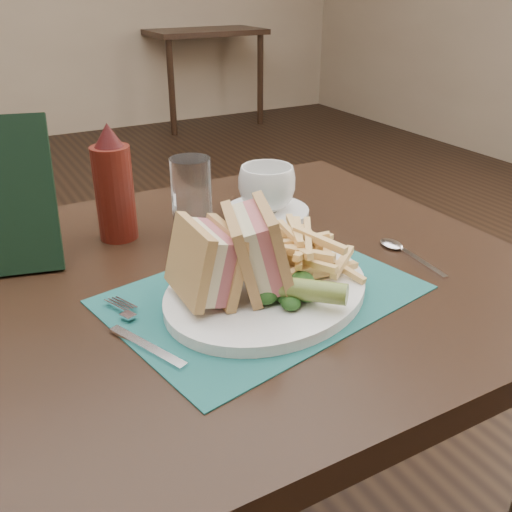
% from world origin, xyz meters
% --- Properties ---
extents(floor, '(7.00, 7.00, 0.00)m').
position_xyz_m(floor, '(0.00, 0.00, 0.00)').
color(floor, black).
rests_on(floor, ground).
extents(table_main, '(0.90, 0.75, 0.75)m').
position_xyz_m(table_main, '(0.00, -0.50, 0.38)').
color(table_main, black).
rests_on(table_main, ground).
extents(table_bg_right, '(0.90, 0.75, 0.75)m').
position_xyz_m(table_bg_right, '(1.70, 3.37, 0.38)').
color(table_bg_right, black).
rests_on(table_bg_right, ground).
extents(placemat, '(0.43, 0.35, 0.00)m').
position_xyz_m(placemat, '(0.03, -0.59, 0.75)').
color(placemat, '#1B5653').
rests_on(placemat, table_main).
extents(plate, '(0.37, 0.34, 0.01)m').
position_xyz_m(plate, '(0.03, -0.60, 0.76)').
color(plate, white).
rests_on(plate, placemat).
extents(sandwich_half_a, '(0.08, 0.10, 0.10)m').
position_xyz_m(sandwich_half_a, '(-0.07, -0.59, 0.82)').
color(sandwich_half_a, tan).
rests_on(sandwich_half_a, plate).
extents(sandwich_half_b, '(0.11, 0.13, 0.11)m').
position_xyz_m(sandwich_half_b, '(-0.00, -0.59, 0.82)').
color(sandwich_half_b, tan).
rests_on(sandwich_half_b, plate).
extents(kale_garnish, '(0.11, 0.08, 0.03)m').
position_xyz_m(kale_garnish, '(0.04, -0.64, 0.78)').
color(kale_garnish, '#173A15').
rests_on(kale_garnish, plate).
extents(pickle_spear, '(0.10, 0.11, 0.03)m').
position_xyz_m(pickle_spear, '(0.04, -0.66, 0.79)').
color(pickle_spear, olive).
rests_on(pickle_spear, plate).
extents(fries_pile, '(0.18, 0.20, 0.06)m').
position_xyz_m(fries_pile, '(0.10, -0.58, 0.80)').
color(fries_pile, '#EBC175').
rests_on(fries_pile, plate).
extents(fork, '(0.09, 0.17, 0.01)m').
position_xyz_m(fork, '(-0.15, -0.60, 0.76)').
color(fork, silver).
rests_on(fork, placemat).
extents(spoon, '(0.05, 0.15, 0.01)m').
position_xyz_m(spoon, '(0.28, -0.60, 0.76)').
color(spoon, silver).
rests_on(spoon, table_main).
extents(saucer, '(0.18, 0.18, 0.01)m').
position_xyz_m(saucer, '(0.17, -0.35, 0.76)').
color(saucer, white).
rests_on(saucer, table_main).
extents(coffee_cup, '(0.13, 0.13, 0.08)m').
position_xyz_m(coffee_cup, '(0.17, -0.35, 0.80)').
color(coffee_cup, white).
rests_on(coffee_cup, saucer).
extents(drinking_glass, '(0.07, 0.07, 0.13)m').
position_xyz_m(drinking_glass, '(0.02, -0.37, 0.81)').
color(drinking_glass, silver).
rests_on(drinking_glass, table_main).
extents(ketchup_bottle, '(0.07, 0.07, 0.19)m').
position_xyz_m(ketchup_bottle, '(-0.08, -0.32, 0.84)').
color(ketchup_bottle, '#4E140D').
rests_on(ketchup_bottle, table_main).
extents(check_presenter, '(0.15, 0.11, 0.21)m').
position_xyz_m(check_presenter, '(-0.24, -0.34, 0.86)').
color(check_presenter, black).
rests_on(check_presenter, table_main).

